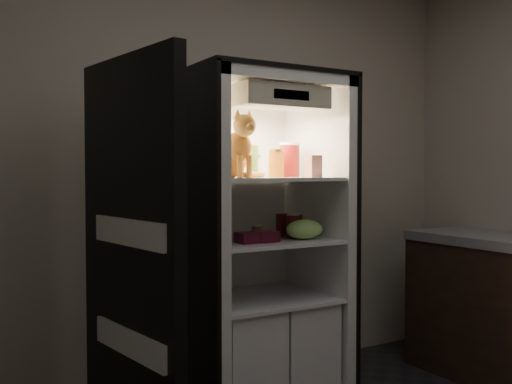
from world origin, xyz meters
TOP-DOWN VIEW (x-y plane):
  - room_shell at (0.00, 0.00)m, footprint 3.60×3.60m
  - refrigerator at (0.00, 1.38)m, footprint 0.90×0.72m
  - fridge_door at (-0.84, 1.09)m, footprint 0.20×0.87m
  - tabby_cat at (-0.22, 1.24)m, footprint 0.31×0.34m
  - parmesan_shaker at (-0.05, 1.34)m, footprint 0.07×0.07m
  - mayo_tub at (0.04, 1.50)m, footprint 0.10×0.10m
  - salsa_jar at (0.10, 1.33)m, footprint 0.09×0.09m
  - pepper_jar at (0.23, 1.39)m, footprint 0.12×0.12m
  - cream_carton at (0.22, 1.14)m, footprint 0.07×0.07m
  - soda_can_a at (0.21, 1.43)m, footprint 0.07×0.07m
  - soda_can_b at (0.24, 1.32)m, footprint 0.07×0.07m
  - soda_can_c at (0.18, 1.27)m, footprint 0.07×0.07m
  - condiment_jar at (-0.02, 1.34)m, footprint 0.06×0.06m
  - grape_bag at (0.20, 1.19)m, footprint 0.23×0.16m
  - berry_box_left at (-0.16, 1.19)m, footprint 0.11×0.11m
  - berry_box_right at (-0.06, 1.19)m, footprint 0.12×0.12m

SIDE VIEW (x-z plane):
  - refrigerator at x=0.00m, z-range -0.15..1.73m
  - fridge_door at x=-0.84m, z-range -0.01..1.84m
  - berry_box_left at x=-0.16m, z-range 0.94..1.00m
  - berry_box_right at x=-0.06m, z-range 0.94..1.00m
  - condiment_jar at x=-0.02m, z-range 0.94..1.02m
  - grape_bag at x=0.20m, z-range 0.94..1.05m
  - soda_can_a at x=0.21m, z-range 0.94..1.07m
  - soda_can_b at x=0.24m, z-range 0.94..1.08m
  - soda_can_c at x=0.18m, z-range 0.94..1.08m
  - cream_carton at x=0.22m, z-range 1.29..1.41m
  - mayo_tub at x=0.04m, z-range 1.29..1.42m
  - salsa_jar at x=0.10m, z-range 1.29..1.45m
  - parmesan_shaker at x=-0.05m, z-range 1.29..1.47m
  - pepper_jar at x=0.23m, z-range 1.29..1.49m
  - tabby_cat at x=-0.22m, z-range 1.24..1.60m
  - room_shell at x=0.00m, z-range -0.18..3.42m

